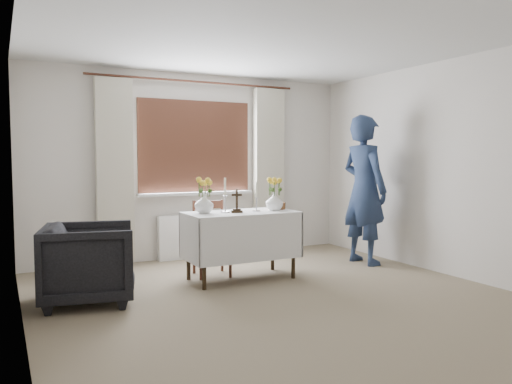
% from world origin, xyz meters
% --- Properties ---
extents(ground, '(5.00, 5.00, 0.00)m').
position_xyz_m(ground, '(0.00, 0.00, 0.00)').
color(ground, gray).
rests_on(ground, ground).
extents(altar_table, '(1.24, 0.64, 0.76)m').
position_xyz_m(altar_table, '(0.01, 1.06, 0.38)').
color(altar_table, white).
rests_on(altar_table, ground).
extents(wooden_chair, '(0.45, 0.45, 0.87)m').
position_xyz_m(wooden_chair, '(-0.22, 1.37, 0.43)').
color(wooden_chair, '#552E1D').
rests_on(wooden_chair, ground).
extents(armchair, '(0.98, 0.96, 0.76)m').
position_xyz_m(armchair, '(-1.66, 0.90, 0.38)').
color(armchair, black).
rests_on(armchair, ground).
extents(person, '(0.52, 0.74, 1.91)m').
position_xyz_m(person, '(1.79, 1.10, 0.95)').
color(person, navy).
rests_on(person, ground).
extents(radiator, '(1.10, 0.10, 0.60)m').
position_xyz_m(radiator, '(0.00, 2.42, 0.30)').
color(radiator, white).
rests_on(radiator, ground).
extents(wooden_cross, '(0.15, 0.12, 0.26)m').
position_xyz_m(wooden_cross, '(-0.06, 1.02, 0.89)').
color(wooden_cross, black).
rests_on(wooden_cross, altar_table).
extents(candlestick_left, '(0.11, 0.11, 0.38)m').
position_xyz_m(candlestick_left, '(-0.17, 1.10, 0.95)').
color(candlestick_left, silver).
rests_on(candlestick_left, altar_table).
extents(candlestick_right, '(0.10, 0.10, 0.33)m').
position_xyz_m(candlestick_right, '(0.18, 1.02, 0.93)').
color(candlestick_right, silver).
rests_on(candlestick_right, altar_table).
extents(flower_vase_left, '(0.27, 0.27, 0.21)m').
position_xyz_m(flower_vase_left, '(-0.40, 1.14, 0.87)').
color(flower_vase_left, white).
rests_on(flower_vase_left, altar_table).
extents(flower_vase_right, '(0.25, 0.25, 0.21)m').
position_xyz_m(flower_vase_right, '(0.42, 1.03, 0.87)').
color(flower_vase_right, white).
rests_on(flower_vase_right, altar_table).
extents(wicker_basket, '(0.24, 0.24, 0.08)m').
position_xyz_m(wicker_basket, '(0.52, 1.14, 0.80)').
color(wicker_basket, brown).
rests_on(wicker_basket, altar_table).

